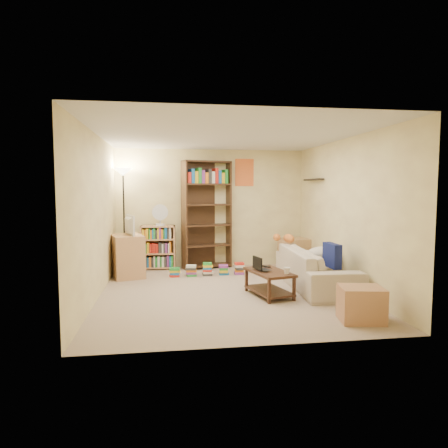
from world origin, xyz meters
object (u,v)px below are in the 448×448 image
Objects in this scene: mug at (287,271)px; television at (127,225)px; sofa at (315,268)px; end_cabinet at (361,304)px; tall_bookshelf at (207,212)px; desk_fan at (160,214)px; side_table at (295,253)px; laptop at (265,269)px; tv_stand at (127,256)px; coffee_table at (269,280)px; floor_lamp at (123,189)px; short_bookshelf at (158,247)px; tabby_cat at (287,238)px.

television is (-2.53, 1.96, 0.54)m from mug.
sofa is 1.80m from end_cabinet.
sofa is at bearing 44.52° from mug.
sofa is at bearing -63.47° from tall_bookshelf.
desk_fan reaches higher than side_table.
tall_bookshelf reaches higher than sofa.
tv_stand reaches higher than laptop.
coffee_table is 0.47× the size of floor_lamp.
desk_fan is (0.61, 0.60, 0.16)m from television.
short_bookshelf is 0.44× the size of floor_lamp.
tabby_cat is 0.81× the size of side_table.
sofa is 3.47× the size of television.
end_cabinet is (0.90, -1.42, -0.19)m from laptop.
desk_fan reaches higher than end_cabinet.
tabby_cat is at bearing -20.13° from short_bookshelf.
tabby_cat is 0.96m from side_table.
sofa is 3.33m from desk_fan.
television is 0.29× the size of tall_bookshelf.
laptop is 0.80× the size of end_cabinet.
laptop is at bearing -53.59° from desk_fan.
desk_fan reaches higher than tabby_cat.
tall_bookshelf is (1.58, 0.65, 0.20)m from television.
desk_fan is at bearing 16.86° from laptop.
end_cabinet is (2.60, -3.70, -0.24)m from short_bookshelf.
floor_lamp reaches higher than desk_fan.
short_bookshelf is at bearing -57.42° from television.
tall_bookshelf is at bearing 171.40° from side_table.
mug is 3.20m from tv_stand.
tv_stand is at bearing 142.14° from mug.
television is 0.71× the size of short_bookshelf.
sofa is at bearing -95.98° from side_table.
side_table is at bearing -2.28° from floor_lamp.
laptop is 0.19× the size of tall_bookshelf.
sofa is at bearing -127.50° from television.
side_table is at bearing -23.36° from tall_bookshelf.
laptop is at bearing -50.35° from short_bookshelf.
tabby_cat reaches higher than end_cabinet.
laptop is 1.69m from end_cabinet.
laptop is (-0.06, 0.08, 0.16)m from coffee_table.
tv_stand is at bearing 136.03° from end_cabinet.
sofa reaches higher than mug.
television reaches higher than sofa.
tabby_cat is at bearing -118.69° from side_table.
desk_fan is (-2.64, 1.86, 0.82)m from sofa.
television is (-3.25, 1.25, 0.66)m from sofa.
sofa is 1.08× the size of floor_lamp.
short_bookshelf is 0.69m from desk_fan.
sofa is 5.31× the size of laptop.
short_bookshelf is 2.87m from side_table.
television is at bearing -173.81° from side_table.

